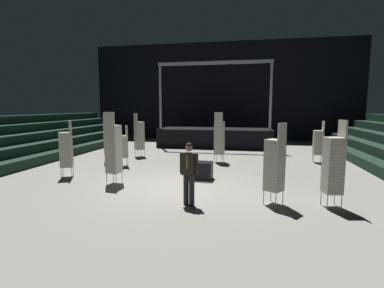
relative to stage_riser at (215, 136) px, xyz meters
The scene contains 14 objects.
ground_plane 10.44m from the stage_riser, 90.00° to the right, with size 22.00×30.00×0.10m, color gray.
arena_end_wall 5.65m from the stage_riser, 90.00° to the left, with size 22.00×0.30×8.00m, color black.
stage_riser is the anchor object (origin of this frame).
man_with_tie 12.16m from the stage_riser, 86.81° to the right, with size 0.57×0.33×1.76m.
chair_stack_front_left 8.20m from the stage_riser, 114.63° to the right, with size 0.61×0.61×1.88m.
chair_stack_front_right 6.09m from the stage_riser, 126.71° to the right, with size 0.62×0.62×2.39m.
chair_stack_mid_left 7.41m from the stage_riser, 40.45° to the right, with size 0.46×0.46×2.05m.
chair_stack_mid_right 10.91m from the stage_riser, 115.30° to the right, with size 0.59×0.59×2.22m.
chair_stack_mid_centre 12.00m from the stage_riser, 75.50° to the right, with size 0.61×0.61×2.31m.
chair_stack_rear_left 10.71m from the stage_riser, 103.01° to the right, with size 0.50×0.50×2.56m.
chair_stack_rear_right 12.42m from the stage_riser, 68.57° to the right, with size 0.52×0.52×2.39m.
chair_stack_rear_centre 5.75m from the stage_riser, 81.39° to the right, with size 0.50×0.50×2.48m.
chair_stack_aisle_left 7.97m from the stage_riser, 125.31° to the right, with size 0.54×0.54×2.48m.
equipment_road_case 9.19m from the stage_riser, 86.88° to the right, with size 0.90×0.60×0.66m, color black.
Camera 1 is at (2.27, -9.37, 2.73)m, focal length 27.02 mm.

